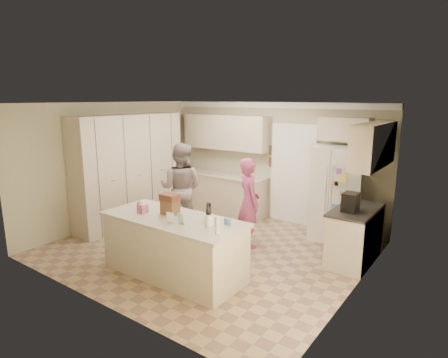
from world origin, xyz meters
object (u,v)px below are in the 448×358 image
Objects in this scene: teen_boy at (181,188)px; teen_girl at (249,202)px; utensil_crock at (209,220)px; refrigerator at (335,194)px; coffee_maker at (351,202)px; dollhouse_body at (170,207)px; tissue_box at (143,208)px; island_base at (174,248)px.

teen_boy reaches higher than teen_girl.
refrigerator is at bearing 74.62° from utensil_crock.
coffee_maker is 1.15× the size of dollhouse_body.
dollhouse_body is 0.16× the size of teen_girl.
utensil_crock is at bearing -3.58° from dollhouse_body.
refrigerator is 0.99× the size of teen_boy.
refrigerator is 12.00× the size of utensil_crock.
teen_boy is (-0.65, 1.60, -0.08)m from tissue_box.
tissue_box is (-1.20, -0.15, -0.00)m from utensil_crock.
dollhouse_body is (-1.60, -2.84, 0.14)m from refrigerator.
coffee_maker is at bearing 52.88° from utensil_crock.
island_base is at bearing 118.07° from teen_girl.
island_base is at bearing -129.65° from refrigerator.
island_base is 0.79m from tissue_box.
teen_boy is 1.11× the size of teen_girl.
teen_boy is (-1.20, 1.50, 0.47)m from island_base.
teen_girl reaches higher than dollhouse_body.
teen_boy reaches higher than island_base.
teen_girl reaches higher than tissue_box.
dollhouse_body is 1.66m from teen_girl.
coffee_maker is 0.16× the size of teen_boy.
coffee_maker reaches higher than utensil_crock.
refrigerator is 3.64m from tissue_box.
teen_boy is 1.51m from teen_girl.
utensil_crock is (-0.80, -2.89, 0.10)m from refrigerator.
teen_boy is (-1.85, 1.45, -0.09)m from utensil_crock.
refrigerator is 1.22m from coffee_maker.
teen_boy reaches higher than coffee_maker.
teen_girl is (0.84, 1.79, -0.18)m from tissue_box.
dollhouse_body is at bearing 112.33° from teen_girl.
teen_boy is (-2.65, -1.45, 0.01)m from refrigerator.
teen_boy reaches higher than dollhouse_body.
island_base is 0.62m from dollhouse_body.
coffee_maker is 2.32m from utensil_crock.
dollhouse_body is at bearing -140.71° from coffee_maker.
coffee_maker is at bearing 37.57° from tissue_box.
coffee_maker is at bearing 42.83° from island_base.
tissue_box is at bearing 88.91° from teen_boy.
island_base is 1.98m from teen_boy.
island_base is (-1.45, -2.94, -0.46)m from refrigerator.
tissue_box is 1.98m from teen_girl.
island_base is 1.75m from teen_girl.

